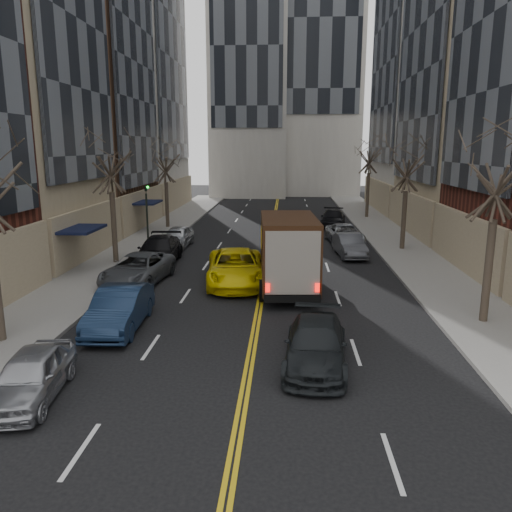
{
  "coord_description": "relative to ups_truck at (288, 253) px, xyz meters",
  "views": [
    {
      "loc": [
        1.1,
        -7.87,
        6.79
      ],
      "look_at": [
        -0.15,
        12.8,
        2.2
      ],
      "focal_mm": 35.0,
      "sensor_mm": 36.0,
      "label": 1
    }
  ],
  "objects": [
    {
      "name": "sidewalk_left",
      "position": [
        -10.2,
        11.75,
        -1.74
      ],
      "size": [
        4.0,
        66.0,
        0.15
      ],
      "primitive_type": "cube",
      "color": "slate",
      "rests_on": "ground"
    },
    {
      "name": "sidewalk_right",
      "position": [
        7.8,
        11.75,
        -1.74
      ],
      "size": [
        4.0,
        66.0,
        0.15
      ],
      "primitive_type": "cube",
      "color": "slate",
      "rests_on": "ground"
    },
    {
      "name": "streetwall_left",
      "position": [
        -17.5,
        15.64,
        13.74
      ],
      "size": [
        14.0,
        49.5,
        36.0
      ],
      "color": "#562319",
      "rests_on": "ground"
    },
    {
      "name": "streetwall_right",
      "position": [
        15.18,
        16.95,
        13.27
      ],
      "size": [
        12.26,
        49.0,
        34.0
      ],
      "color": "#4C301E",
      "rests_on": "ground"
    },
    {
      "name": "tree_lf_mid",
      "position": [
        -10.0,
        4.75,
        4.78
      ],
      "size": [
        3.2,
        3.2,
        8.91
      ],
      "color": "#382D23",
      "rests_on": "sidewalk_left"
    },
    {
      "name": "tree_lf_far",
      "position": [
        -10.0,
        17.75,
        4.2
      ],
      "size": [
        3.2,
        3.2,
        8.12
      ],
      "color": "#382D23",
      "rests_on": "sidewalk_left"
    },
    {
      "name": "tree_rt_near",
      "position": [
        7.6,
        -4.25,
        4.63
      ],
      "size": [
        3.2,
        3.2,
        8.71
      ],
      "color": "#382D23",
      "rests_on": "sidewalk_right"
    },
    {
      "name": "tree_rt_mid",
      "position": [
        7.6,
        9.75,
        4.35
      ],
      "size": [
        3.2,
        3.2,
        8.32
      ],
      "color": "#382D23",
      "rests_on": "sidewalk_right"
    },
    {
      "name": "tree_rt_far",
      "position": [
        7.6,
        24.75,
        4.92
      ],
      "size": [
        3.2,
        3.2,
        9.11
      ],
      "color": "#382D23",
      "rests_on": "sidewalk_right"
    },
    {
      "name": "traffic_signal",
      "position": [
        -8.59,
        6.74,
        1.0
      ],
      "size": [
        0.29,
        0.26,
        4.7
      ],
      "color": "black",
      "rests_on": "sidewalk_left"
    },
    {
      "name": "ups_truck",
      "position": [
        0.0,
        0.0,
        0.0
      ],
      "size": [
        3.04,
        6.74,
        3.61
      ],
      "rotation": [
        0.0,
        0.0,
        0.06
      ],
      "color": "black",
      "rests_on": "ground"
    },
    {
      "name": "observer_sedan",
      "position": [
        0.89,
        -8.34,
        -1.14
      ],
      "size": [
        2.28,
        4.83,
        1.36
      ],
      "rotation": [
        0.0,
        0.0,
        -0.08
      ],
      "color": "black",
      "rests_on": "ground"
    },
    {
      "name": "taxi",
      "position": [
        -2.58,
        0.98,
        -0.98
      ],
      "size": [
        3.44,
        6.3,
        1.67
      ],
      "primitive_type": "imported",
      "rotation": [
        0.0,
        0.0,
        0.11
      ],
      "color": "yellow",
      "rests_on": "ground"
    },
    {
      "name": "pedestrian",
      "position": [
        0.09,
        2.65,
        -1.0
      ],
      "size": [
        0.53,
        0.68,
        1.63
      ],
      "primitive_type": "imported",
      "rotation": [
        0.0,
        0.0,
        1.83
      ],
      "color": "black",
      "rests_on": "ground"
    },
    {
      "name": "parked_lf_a",
      "position": [
        -6.99,
        -10.96,
        -1.15
      ],
      "size": [
        2.01,
        4.08,
        1.34
      ],
      "primitive_type": "imported",
      "rotation": [
        0.0,
        0.0,
        0.11
      ],
      "color": "#A7A9AE",
      "rests_on": "ground"
    },
    {
      "name": "parked_lf_b",
      "position": [
        -6.33,
        -5.54,
        -1.04
      ],
      "size": [
        1.84,
        4.79,
        1.56
      ],
      "primitive_type": "imported",
      "rotation": [
        0.0,
        0.0,
        0.04
      ],
      "color": "#122039",
      "rests_on": "ground"
    },
    {
      "name": "parked_lf_c",
      "position": [
        -7.5,
        0.76,
        -1.08
      ],
      "size": [
        3.05,
        5.54,
        1.47
      ],
      "primitive_type": "imported",
      "rotation": [
        0.0,
        0.0,
        -0.12
      ],
      "color": "#4D5054",
      "rests_on": "ground"
    },
    {
      "name": "parked_lf_d",
      "position": [
        -7.5,
        4.96,
        -1.03
      ],
      "size": [
        2.47,
        5.53,
        1.58
      ],
      "primitive_type": "imported",
      "rotation": [
        0.0,
        0.0,
        0.05
      ],
      "color": "black",
      "rests_on": "ground"
    },
    {
      "name": "parked_lf_e",
      "position": [
        -7.5,
        10.11,
        -1.12
      ],
      "size": [
        1.84,
        4.2,
        1.41
      ],
      "primitive_type": "imported",
      "rotation": [
        0.0,
        0.0,
        -0.04
      ],
      "color": "#AFB2B7",
      "rests_on": "ground"
    },
    {
      "name": "parked_rt_a",
      "position": [
        3.9,
        7.74,
        -1.12
      ],
      "size": [
        1.86,
        4.34,
        1.39
      ],
      "primitive_type": "imported",
      "rotation": [
        0.0,
        0.0,
        0.09
      ],
      "color": "#44454B",
      "rests_on": "ground"
    },
    {
      "name": "parked_rt_b",
      "position": [
        4.07,
        11.98,
        -1.14
      ],
      "size": [
        2.6,
        5.02,
        1.35
      ],
      "primitive_type": "imported",
      "rotation": [
        0.0,
        0.0,
        0.08
      ],
      "color": "#AFB2B7",
      "rests_on": "ground"
    },
    {
      "name": "parked_rt_c",
      "position": [
        3.9,
        19.3,
        -1.1
      ],
      "size": [
        2.55,
        5.17,
        1.45
      ],
      "primitive_type": "imported",
      "rotation": [
        0.0,
        0.0,
        -0.11
      ],
      "color": "black",
      "rests_on": "ground"
    }
  ]
}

